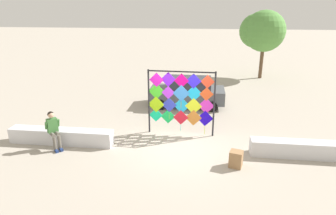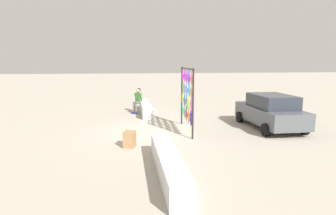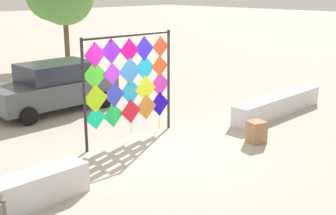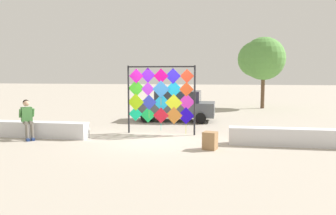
{
  "view_description": "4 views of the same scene",
  "coord_description": "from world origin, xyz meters",
  "px_view_note": "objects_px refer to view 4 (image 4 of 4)",
  "views": [
    {
      "loc": [
        0.79,
        -10.05,
        5.02
      ],
      "look_at": [
        -0.52,
        0.55,
        1.34
      ],
      "focal_mm": 31.68,
      "sensor_mm": 36.0,
      "label": 1
    },
    {
      "loc": [
        11.37,
        -1.28,
        2.89
      ],
      "look_at": [
        0.26,
        0.32,
        1.07
      ],
      "focal_mm": 30.15,
      "sensor_mm": 36.0,
      "label": 2
    },
    {
      "loc": [
        -6.82,
        -6.97,
        3.74
      ],
      "look_at": [
        0.48,
        0.37,
        0.87
      ],
      "focal_mm": 46.81,
      "sensor_mm": 36.0,
      "label": 3
    },
    {
      "loc": [
        2.38,
        -11.64,
        2.36
      ],
      "look_at": [
        0.32,
        0.51,
        1.11
      ],
      "focal_mm": 36.12,
      "sensor_mm": 36.0,
      "label": 4
    }
  ],
  "objects_px": {
    "cardboard_box_large": "(210,141)",
    "tree_broadleaf": "(261,59)",
    "seated_vendor": "(27,116)",
    "parked_car": "(176,106)",
    "kite_display_rack": "(161,95)"
  },
  "relations": [
    {
      "from": "cardboard_box_large",
      "to": "tree_broadleaf",
      "type": "distance_m",
      "value": 13.85
    },
    {
      "from": "parked_car",
      "to": "tree_broadleaf",
      "type": "xyz_separation_m",
      "value": [
        4.7,
        7.09,
        2.57
      ]
    },
    {
      "from": "parked_car",
      "to": "tree_broadleaf",
      "type": "relative_size",
      "value": 0.81
    },
    {
      "from": "tree_broadleaf",
      "to": "parked_car",
      "type": "bearing_deg",
      "value": -123.53
    },
    {
      "from": "seated_vendor",
      "to": "parked_car",
      "type": "height_order",
      "value": "parked_car"
    },
    {
      "from": "cardboard_box_large",
      "to": "parked_car",
      "type": "bearing_deg",
      "value": 107.63
    },
    {
      "from": "kite_display_rack",
      "to": "cardboard_box_large",
      "type": "distance_m",
      "value": 3.38
    },
    {
      "from": "cardboard_box_large",
      "to": "tree_broadleaf",
      "type": "bearing_deg",
      "value": 78.25
    },
    {
      "from": "seated_vendor",
      "to": "cardboard_box_large",
      "type": "distance_m",
      "value": 6.54
    },
    {
      "from": "parked_car",
      "to": "cardboard_box_large",
      "type": "relative_size",
      "value": 6.97
    },
    {
      "from": "seated_vendor",
      "to": "cardboard_box_large",
      "type": "relative_size",
      "value": 2.58
    },
    {
      "from": "kite_display_rack",
      "to": "parked_car",
      "type": "height_order",
      "value": "kite_display_rack"
    },
    {
      "from": "tree_broadleaf",
      "to": "cardboard_box_large",
      "type": "bearing_deg",
      "value": -101.75
    },
    {
      "from": "seated_vendor",
      "to": "tree_broadleaf",
      "type": "distance_m",
      "value": 15.91
    },
    {
      "from": "kite_display_rack",
      "to": "cardboard_box_large",
      "type": "relative_size",
      "value": 4.88
    }
  ]
}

